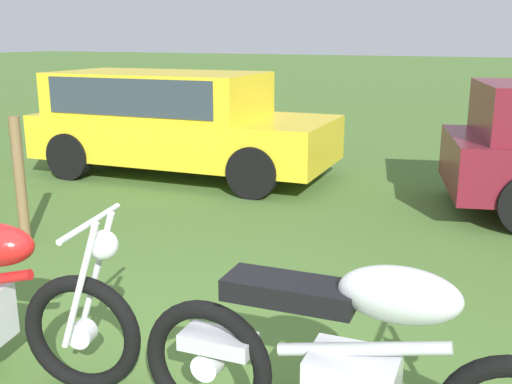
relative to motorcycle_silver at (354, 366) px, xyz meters
name	(u,v)px	position (x,y,z in m)	size (l,w,h in m)	color
motorcycle_silver	(354,366)	(0.00, 0.00, 0.00)	(2.08, 0.64, 1.02)	black
car_yellow	(172,116)	(-4.13, 4.68, 0.34)	(4.24, 2.09, 1.43)	gold
fence_post_wooden	(20,182)	(-3.70, 1.54, 0.11)	(0.10, 0.10, 1.21)	brown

